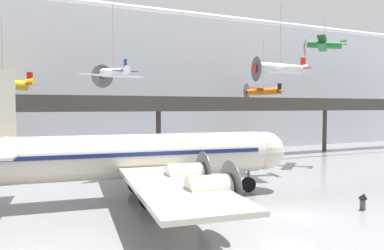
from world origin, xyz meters
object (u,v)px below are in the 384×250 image
(suspended_plane_silver_racer, at_px, (280,69))
(info_sign_pedestal, at_px, (363,204))
(suspended_plane_white_twin, at_px, (113,73))
(suspended_plane_yellow_lowwing, at_px, (3,84))
(suspended_plane_orange_highwing, at_px, (263,91))
(airliner_silver_main, at_px, (136,157))
(suspended_plane_green_biplane, at_px, (324,45))

(suspended_plane_silver_racer, height_order, info_sign_pedestal, suspended_plane_silver_racer)
(suspended_plane_white_twin, relative_size, suspended_plane_silver_racer, 1.07)
(info_sign_pedestal, bearing_deg, suspended_plane_yellow_lowwing, 127.46)
(suspended_plane_yellow_lowwing, bearing_deg, suspended_plane_orange_highwing, -162.84)
(suspended_plane_orange_highwing, height_order, info_sign_pedestal, suspended_plane_orange_highwing)
(suspended_plane_silver_racer, distance_m, suspended_plane_orange_highwing, 20.87)
(airliner_silver_main, bearing_deg, suspended_plane_green_biplane, 22.45)
(airliner_silver_main, xyz_separation_m, suspended_plane_silver_racer, (17.51, 4.31, 8.20))
(suspended_plane_silver_racer, height_order, suspended_plane_yellow_lowwing, suspended_plane_silver_racer)
(suspended_plane_yellow_lowwing, relative_size, info_sign_pedestal, 8.05)
(suspended_plane_silver_racer, bearing_deg, airliner_silver_main, 24.62)
(suspended_plane_orange_highwing, bearing_deg, suspended_plane_yellow_lowwing, 55.66)
(suspended_plane_orange_highwing, bearing_deg, suspended_plane_green_biplane, 142.29)
(suspended_plane_yellow_lowwing, height_order, suspended_plane_green_biplane, suspended_plane_green_biplane)
(info_sign_pedestal, bearing_deg, suspended_plane_orange_highwing, 66.79)
(suspended_plane_orange_highwing, bearing_deg, info_sign_pedestal, 122.69)
(suspended_plane_green_biplane, bearing_deg, suspended_plane_white_twin, 39.50)
(suspended_plane_silver_racer, relative_size, suspended_plane_orange_highwing, 0.85)
(suspended_plane_silver_racer, height_order, suspended_plane_green_biplane, suspended_plane_green_biplane)
(airliner_silver_main, bearing_deg, suspended_plane_orange_highwing, 44.98)
(info_sign_pedestal, bearing_deg, suspended_plane_green_biplane, 53.74)
(suspended_plane_white_twin, bearing_deg, suspended_plane_orange_highwing, -81.48)
(suspended_plane_silver_racer, xyz_separation_m, suspended_plane_green_biplane, (9.55, 3.46, 3.77))
(suspended_plane_silver_racer, xyz_separation_m, suspended_plane_orange_highwing, (10.45, 17.99, -1.62))
(airliner_silver_main, relative_size, suspended_plane_white_twin, 3.51)
(suspended_plane_yellow_lowwing, xyz_separation_m, suspended_plane_green_biplane, (37.41, -14.65, 5.13))
(suspended_plane_green_biplane, bearing_deg, info_sign_pedestal, 100.11)
(airliner_silver_main, bearing_deg, suspended_plane_white_twin, 92.92)
(airliner_silver_main, bearing_deg, suspended_plane_yellow_lowwing, 121.20)
(suspended_plane_white_twin, bearing_deg, info_sign_pedestal, -160.63)
(suspended_plane_yellow_lowwing, bearing_deg, airliner_silver_main, 132.13)
(suspended_plane_white_twin, height_order, info_sign_pedestal, suspended_plane_white_twin)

